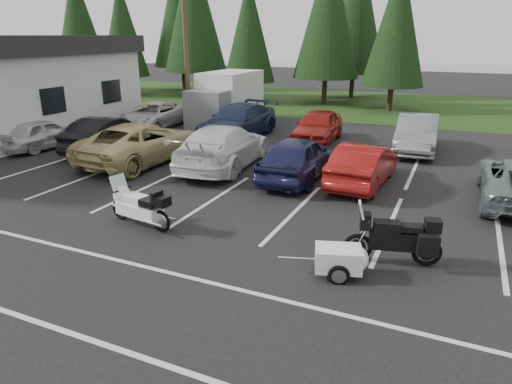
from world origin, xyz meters
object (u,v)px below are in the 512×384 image
object	(u,v)px
car_far_0	(153,115)
cargo_trailer	(338,261)
car_near_4	(297,158)
adventure_motorcycle	(393,234)
car_near_5	(364,164)
car_near_1	(108,134)
utility_pole	(186,39)
car_far_3	(417,133)
box_truck	(223,99)
car_near_3	(224,146)
car_far_1	(238,121)
car_far_2	(318,126)
car_near_0	(44,134)
car_near_2	(141,142)
touring_motorcycle	(139,203)

from	to	relation	value
car_far_0	cargo_trailer	distance (m)	18.13
car_near_4	adventure_motorcycle	xyz separation A→B (m)	(4.10, -5.23, -0.05)
car_near_5	car_far_0	xyz separation A→B (m)	(-12.76, 5.36, -0.03)
car_near_4	car_near_1	bearing A→B (deg)	-3.96
utility_pole	car_far_3	bearing A→B (deg)	-7.52
cargo_trailer	car_near_1	bearing A→B (deg)	132.90
box_truck	car_near_3	distance (m)	9.10
adventure_motorcycle	utility_pole	bearing A→B (deg)	121.66
car_far_1	car_far_2	bearing A→B (deg)	11.87
car_far_2	car_far_3	xyz separation A→B (m)	(4.52, 0.10, 0.02)
utility_pole	cargo_trailer	world-z (taller)	utility_pole
car_far_3	cargo_trailer	world-z (taller)	car_far_3
box_truck	car_near_0	distance (m)	9.81
car_far_1	cargo_trailer	world-z (taller)	car_far_1
car_near_2	touring_motorcycle	world-z (taller)	car_near_2
car_far_3	touring_motorcycle	bearing A→B (deg)	-119.50
car_far_3	touring_motorcycle	distance (m)	13.29
car_near_3	touring_motorcycle	size ratio (longest dim) A/B	2.36
car_far_0	box_truck	bearing A→B (deg)	36.52
car_near_4	adventure_motorcycle	distance (m)	6.65
car_far_2	touring_motorcycle	distance (m)	11.90
car_far_1	cargo_trailer	distance (m)	14.33
box_truck	car_near_4	size ratio (longest dim) A/B	1.22
car_near_4	cargo_trailer	size ratio (longest dim) A/B	3.23
car_near_3	car_far_0	world-z (taller)	car_near_3
box_truck	car_near_1	size ratio (longest dim) A/B	1.20
adventure_motorcycle	car_far_1	bearing A→B (deg)	116.26
car_near_2	cargo_trailer	bearing A→B (deg)	150.94
car_near_2	car_near_1	bearing A→B (deg)	-17.18
car_far_0	adventure_motorcycle	bearing A→B (deg)	-41.21
box_truck	car_far_2	xyz separation A→B (m)	(6.37, -2.30, -0.67)
car_near_1	car_near_0	bearing A→B (deg)	9.43
car_near_3	adventure_motorcycle	distance (m)	9.13
car_far_0	car_near_3	bearing A→B (deg)	-40.69
car_far_3	car_far_1	bearing A→B (deg)	-178.82
box_truck	car_far_0	size ratio (longest dim) A/B	1.12
cargo_trailer	adventure_motorcycle	world-z (taller)	adventure_motorcycle
car_far_1	car_far_2	size ratio (longest dim) A/B	1.22
car_near_0	car_near_5	distance (m)	14.38
car_near_0	touring_motorcycle	xyz separation A→B (m)	(9.62, -5.50, -0.01)
car_near_3	touring_motorcycle	xyz separation A→B (m)	(0.70, -6.12, -0.16)
car_far_3	cargo_trailer	size ratio (longest dim) A/B	3.37
box_truck	touring_motorcycle	world-z (taller)	box_truck
car_near_5	car_far_0	world-z (taller)	car_near_5
box_truck	car_near_0	xyz separation A→B (m)	(-4.62, -8.62, -0.77)
utility_pole	car_far_0	world-z (taller)	utility_pole
car_far_3	box_truck	bearing A→B (deg)	165.38
car_near_3	car_far_2	size ratio (longest dim) A/B	1.25
car_near_0	car_near_4	xyz separation A→B (m)	(12.07, 0.32, 0.10)
car_near_0	touring_motorcycle	bearing A→B (deg)	154.68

